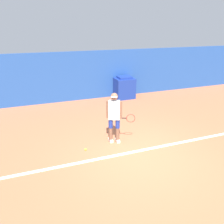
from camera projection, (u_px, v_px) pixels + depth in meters
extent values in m
plane|color=#B76642|center=(139.00, 154.00, 6.42)|extent=(24.00, 24.00, 0.00)
cube|color=#234C99|center=(90.00, 75.00, 10.88)|extent=(24.00, 0.10, 2.40)
cube|color=white|center=(137.00, 151.00, 6.56)|extent=(21.60, 0.10, 0.01)
cylinder|color=brown|center=(111.00, 134.00, 7.04)|extent=(0.12, 0.12, 0.50)
cylinder|color=navy|center=(111.00, 123.00, 6.90)|extent=(0.14, 0.14, 0.31)
cube|color=white|center=(111.00, 140.00, 7.12)|extent=(0.10, 0.24, 0.08)
cylinder|color=brown|center=(117.00, 135.00, 7.03)|extent=(0.12, 0.12, 0.50)
cylinder|color=navy|center=(118.00, 123.00, 6.88)|extent=(0.14, 0.14, 0.31)
cube|color=white|center=(117.00, 140.00, 7.11)|extent=(0.10, 0.24, 0.08)
cube|color=white|center=(114.00, 110.00, 6.72)|extent=(0.39, 0.32, 0.59)
sphere|color=brown|center=(114.00, 97.00, 6.56)|extent=(0.22, 0.22, 0.22)
cube|color=white|center=(114.00, 97.00, 6.46)|extent=(0.21, 0.18, 0.02)
cylinder|color=brown|center=(108.00, 109.00, 6.73)|extent=(0.09, 0.09, 0.56)
cylinder|color=brown|center=(121.00, 110.00, 6.70)|extent=(0.09, 0.09, 0.56)
cylinder|color=black|center=(123.00, 118.00, 6.80)|extent=(0.19, 0.10, 0.03)
torus|color=red|center=(131.00, 118.00, 6.79)|extent=(0.27, 0.13, 0.28)
sphere|color=#D1E533|center=(86.00, 149.00, 6.61)|extent=(0.07, 0.07, 0.07)
cube|color=navy|center=(124.00, 88.00, 11.22)|extent=(0.97, 0.78, 1.03)
cube|color=navy|center=(125.00, 77.00, 11.01)|extent=(0.68, 0.54, 0.10)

